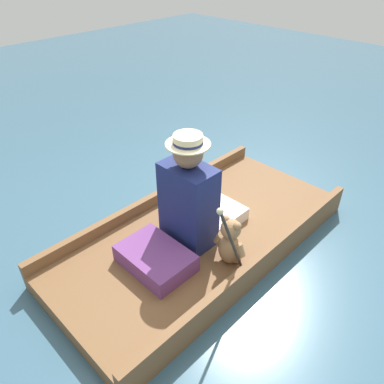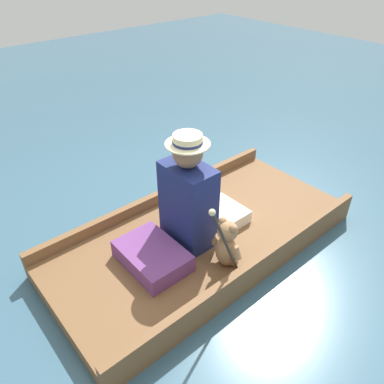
{
  "view_description": "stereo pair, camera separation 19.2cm",
  "coord_description": "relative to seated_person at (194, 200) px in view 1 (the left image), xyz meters",
  "views": [
    {
      "loc": [
        1.61,
        -1.74,
        2.18
      ],
      "look_at": [
        -0.01,
        -0.1,
        0.59
      ],
      "focal_mm": 35.0,
      "sensor_mm": 36.0,
      "label": 1
    },
    {
      "loc": [
        1.74,
        -1.6,
        2.18
      ],
      "look_at": [
        -0.01,
        -0.1,
        0.59
      ],
      "focal_mm": 35.0,
      "sensor_mm": 36.0,
      "label": 2
    }
  ],
  "objects": [
    {
      "name": "ground_plane",
      "position": [
        0.01,
        0.09,
        -0.5
      ],
      "size": [
        16.0,
        16.0,
        0.0
      ],
      "primitive_type": "plane",
      "color": "#385B70"
    },
    {
      "name": "punt_boat",
      "position": [
        0.01,
        0.09,
        -0.42
      ],
      "size": [
        1.2,
        2.54,
        0.25
      ],
      "color": "brown",
      "rests_on": "ground_plane"
    },
    {
      "name": "seat_cushion",
      "position": [
        0.03,
        -0.43,
        -0.29
      ],
      "size": [
        0.54,
        0.38,
        0.14
      ],
      "color": "#6B3875",
      "rests_on": "punt_boat"
    },
    {
      "name": "seated_person",
      "position": [
        0.0,
        0.0,
        0.0
      ],
      "size": [
        0.41,
        0.71,
        0.92
      ],
      "rotation": [
        0.0,
        0.0,
        -0.07
      ],
      "color": "white",
      "rests_on": "punt_boat"
    },
    {
      "name": "teddy_bear",
      "position": [
        0.39,
        -0.02,
        -0.17
      ],
      "size": [
        0.28,
        0.17,
        0.41
      ],
      "color": "#9E754C",
      "rests_on": "punt_boat"
    },
    {
      "name": "wine_glass",
      "position": [
        -0.41,
        0.31,
        -0.26
      ],
      "size": [
        0.1,
        0.1,
        0.13
      ],
      "color": "silver",
      "rests_on": "punt_boat"
    },
    {
      "name": "walking_cane",
      "position": [
        0.51,
        -0.19,
        0.06
      ],
      "size": [
        0.04,
        0.32,
        0.72
      ],
      "color": "#2D2823",
      "rests_on": "punt_boat"
    }
  ]
}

